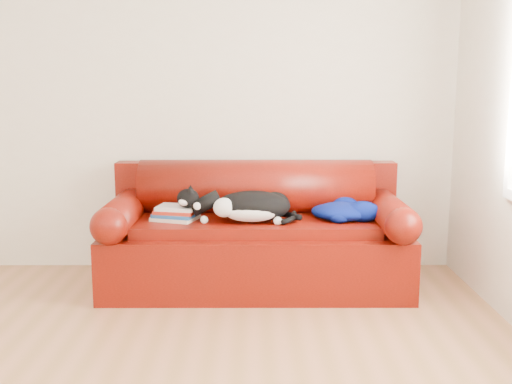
# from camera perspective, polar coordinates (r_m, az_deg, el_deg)

# --- Properties ---
(room_shell) EXTENTS (4.52, 4.02, 2.61)m
(room_shell) POSITION_cam_1_polar(r_m,az_deg,el_deg) (2.72, -13.15, 15.23)
(room_shell) COLOR beige
(room_shell) RESTS_ON ground
(sofa_base) EXTENTS (2.10, 0.90, 0.50)m
(sofa_base) POSITION_cam_1_polar(r_m,az_deg,el_deg) (4.28, -0.00, -5.90)
(sofa_base) COLOR #3A0602
(sofa_base) RESTS_ON ground
(sofa_back) EXTENTS (2.10, 1.01, 0.88)m
(sofa_back) POSITION_cam_1_polar(r_m,az_deg,el_deg) (4.44, -0.01, -1.26)
(sofa_back) COLOR #3A0602
(sofa_back) RESTS_ON ground
(book_stack) EXTENTS (0.34, 0.30, 0.10)m
(book_stack) POSITION_cam_1_polar(r_m,az_deg,el_deg) (4.17, -7.61, -1.99)
(book_stack) COLOR beige
(book_stack) RESTS_ON sofa_base
(cat) EXTENTS (0.76, 0.38, 0.27)m
(cat) POSITION_cam_1_polar(r_m,az_deg,el_deg) (4.06, -0.42, -1.46)
(cat) COLOR black
(cat) RESTS_ON sofa_base
(blanket) EXTENTS (0.46, 0.37, 0.14)m
(blanket) POSITION_cam_1_polar(r_m,az_deg,el_deg) (4.20, 8.39, -1.74)
(blanket) COLOR #020F43
(blanket) RESTS_ON sofa_base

